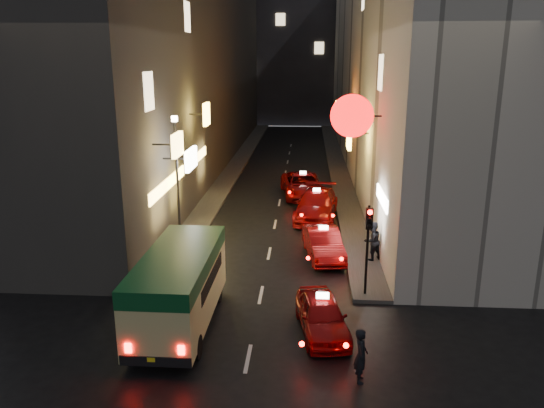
% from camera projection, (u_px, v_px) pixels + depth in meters
% --- Properties ---
extents(building_left, '(7.41, 52.00, 18.00)m').
position_uv_depth(building_left, '(190.00, 56.00, 43.11)').
color(building_left, '#322F2D').
rests_on(building_left, ground).
extents(building_right, '(8.30, 52.00, 18.00)m').
position_uv_depth(building_right, '(388.00, 55.00, 42.08)').
color(building_right, beige).
rests_on(building_right, ground).
extents(building_far, '(30.00, 10.00, 22.00)m').
position_uv_depth(building_far, '(297.00, 41.00, 72.83)').
color(building_far, '#343439').
rests_on(building_far, ground).
extents(sidewalk_left, '(1.50, 52.00, 0.15)m').
position_uv_depth(sidewalk_left, '(237.00, 164.00, 45.27)').
color(sidewalk_left, '#4B4946').
rests_on(sidewalk_left, ground).
extents(sidewalk_right, '(1.50, 52.00, 0.15)m').
position_uv_depth(sidewalk_right, '(337.00, 165.00, 44.72)').
color(sidewalk_right, '#4B4946').
rests_on(sidewalk_right, ground).
extents(minibus, '(2.19, 6.16, 2.65)m').
position_uv_depth(minibus, '(179.00, 281.00, 17.69)').
color(minibus, '#CAC37E').
rests_on(minibus, ground).
extents(taxi_near, '(2.58, 4.82, 1.63)m').
position_uv_depth(taxi_near, '(322.00, 312.00, 17.53)').
color(taxi_near, maroon).
rests_on(taxi_near, ground).
extents(taxi_second, '(2.76, 5.18, 1.74)m').
position_uv_depth(taxi_second, '(323.00, 241.00, 24.17)').
color(taxi_second, maroon).
rests_on(taxi_second, ground).
extents(taxi_third, '(3.01, 6.01, 2.01)m').
position_uv_depth(taxi_third, '(316.00, 202.00, 30.05)').
color(taxi_third, maroon).
rests_on(taxi_third, ground).
extents(taxi_far, '(3.06, 5.86, 1.95)m').
position_uv_depth(taxi_far, '(303.00, 183.00, 34.73)').
color(taxi_far, maroon).
rests_on(taxi_far, ground).
extents(pedestrian_crossing, '(0.40, 0.61, 1.83)m').
position_uv_depth(pedestrian_crossing, '(361.00, 352.00, 14.83)').
color(pedestrian_crossing, black).
rests_on(pedestrian_crossing, ground).
extents(pedestrian_sidewalk, '(0.88, 0.79, 1.99)m').
position_uv_depth(pedestrian_sidewalk, '(372.00, 238.00, 23.43)').
color(pedestrian_sidewalk, black).
rests_on(pedestrian_sidewalk, sidewalk_right).
extents(traffic_light, '(0.26, 0.43, 3.50)m').
position_uv_depth(traffic_light, '(369.00, 232.00, 19.50)').
color(traffic_light, black).
rests_on(traffic_light, sidewalk_right).
extents(lamp_post, '(0.28, 0.28, 6.22)m').
position_uv_depth(lamp_post, '(177.00, 175.00, 24.10)').
color(lamp_post, black).
rests_on(lamp_post, sidewalk_left).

